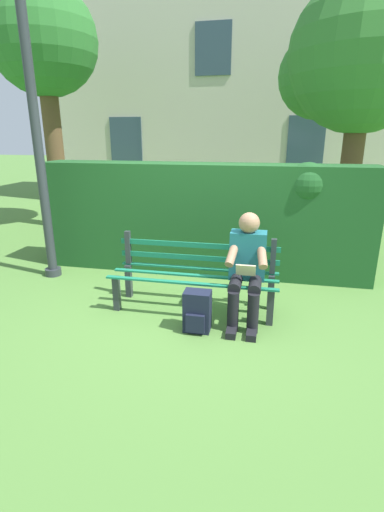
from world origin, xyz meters
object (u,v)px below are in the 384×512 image
Objects in this scene: person_seated at (247,266)px; backpack at (197,311)px; park_bench at (195,274)px; lamp_post at (36,127)px; tree at (357,61)px; tree_far at (41,46)px.

person_seated reaches higher than backpack.
park_bench is 0.59m from backpack.
lamp_post reaches higher than backpack.
tree reaches higher than lamp_post.
person_seated is at bearing 163.30° from park_bench.
park_bench is 0.40× the size of tree_far.
park_bench is 4.59m from tree.
tree_far is 3.62m from lamp_post.
backpack is (-0.13, 0.54, -0.20)m from park_bench.
lamp_post reaches higher than person_seated.
tree_far is (5.77, -0.29, 0.50)m from tree.
person_seated is 0.27× the size of tree.
tree is 5.80m from tree_far.
lamp_post is at bearing -15.48° from person_seated.
backpack is (0.46, 0.37, -0.40)m from person_seated.
park_bench is at bearing 164.85° from lamp_post.
park_bench is 0.64m from person_seated.
park_bench is 6.01m from tree_far.
tree_far is at bearing -39.97° from person_seated.
tree is 10.12× the size of backpack.
tree is 1.18× the size of lamp_post.
person_seated is at bearing 164.52° from lamp_post.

